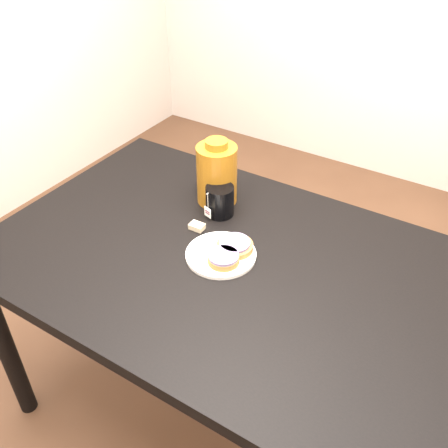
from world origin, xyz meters
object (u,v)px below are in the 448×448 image
object	(u,v)px
bagel_package	(217,173)
plate	(221,254)
mug	(219,200)
teabag_pouch	(197,226)
table	(227,279)
bagel_front	(224,258)
bagel_back	(235,246)

from	to	relation	value
bagel_package	plate	bearing A→B (deg)	-55.11
mug	teabag_pouch	distance (m)	0.12
mug	bagel_package	xyz separation A→B (m)	(-0.05, 0.06, 0.05)
table	teabag_pouch	xyz separation A→B (m)	(-0.15, 0.07, 0.09)
plate	teabag_pouch	distance (m)	0.15
table	plate	size ratio (longest dim) A/B	6.84
table	bagel_front	xyz separation A→B (m)	(0.01, -0.03, 0.11)
table	plate	distance (m)	0.09
bagel_front	teabag_pouch	distance (m)	0.19
table	bagel_back	size ratio (longest dim) A/B	11.19
plate	teabag_pouch	xyz separation A→B (m)	(-0.13, 0.07, 0.00)
table	plate	bearing A→B (deg)	-174.92
plate	bagel_package	bearing A→B (deg)	124.89
bagel_package	mug	bearing A→B (deg)	-51.51
plate	bagel_front	size ratio (longest dim) A/B	1.61
teabag_pouch	bagel_back	bearing A→B (deg)	-11.93
table	plate	xyz separation A→B (m)	(-0.02, -0.00, 0.09)
teabag_pouch	bagel_package	distance (m)	0.20
plate	mug	size ratio (longest dim) A/B	1.43
plate	table	bearing A→B (deg)	5.08
plate	teabag_pouch	bearing A→B (deg)	151.93
plate	bagel_package	xyz separation A→B (m)	(-0.17, 0.24, 0.10)
table	bagel_package	world-z (taller)	bagel_package
mug	bagel_front	bearing A→B (deg)	-38.01
bagel_back	bagel_package	xyz separation A→B (m)	(-0.19, 0.20, 0.08)
bagel_back	bagel_front	world-z (taller)	same
plate	bagel_back	size ratio (longest dim) A/B	1.64
bagel_front	teabag_pouch	bearing A→B (deg)	148.24
plate	mug	bearing A→B (deg)	123.59
table	mug	size ratio (longest dim) A/B	9.78
mug	plate	bearing A→B (deg)	-39.54
mug	bagel_package	size ratio (longest dim) A/B	0.64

